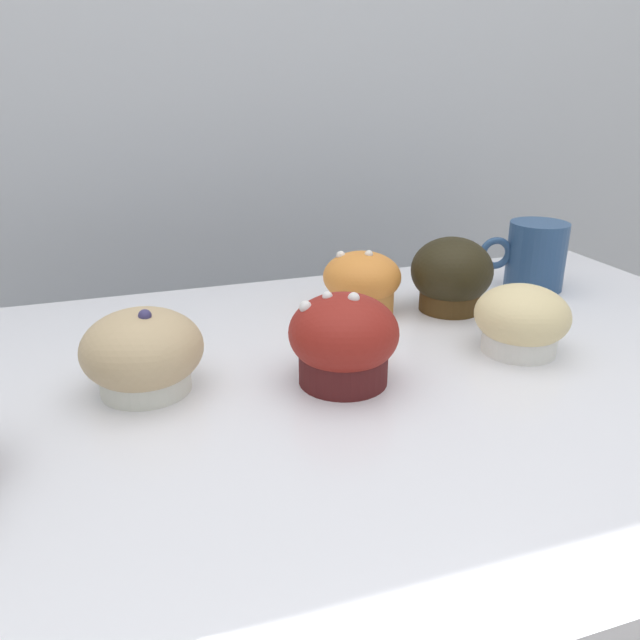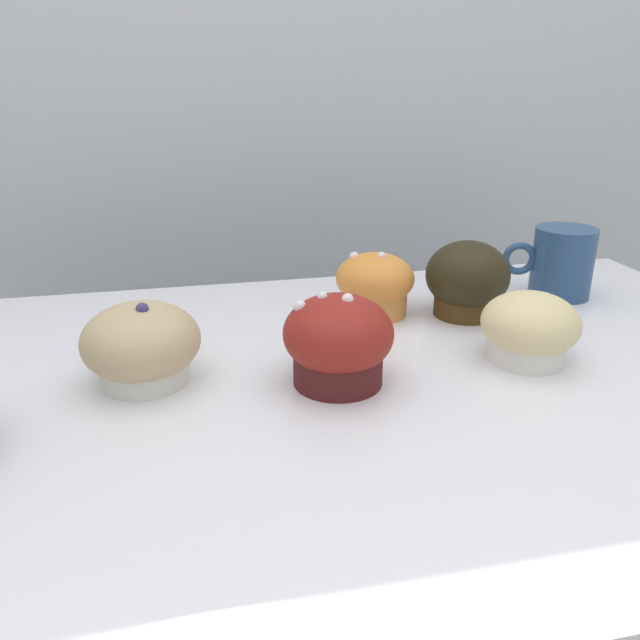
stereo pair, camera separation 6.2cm
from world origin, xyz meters
name	(u,v)px [view 1 (the left image)]	position (x,y,z in m)	size (l,w,h in m)	color
wall_back	(241,246)	(0.00, 0.60, 0.90)	(3.20, 0.10, 1.80)	#B2B7BC
muffin_back_left	(343,340)	(-0.03, -0.01, 0.96)	(0.10, 0.10, 0.09)	#4A1818
muffin_back_right	(362,283)	(0.06, 0.16, 0.96)	(0.09, 0.09, 0.08)	#CE853D
muffin_front_left	(143,354)	(-0.21, 0.03, 0.96)	(0.11, 0.11, 0.08)	silver
muffin_front_right	(524,322)	(0.17, 0.00, 0.96)	(0.10, 0.10, 0.07)	silver
muffin_back_center	(451,276)	(0.17, 0.14, 0.96)	(0.10, 0.10, 0.09)	#453015
coffee_cup	(535,254)	(0.32, 0.18, 0.97)	(0.12, 0.08, 0.09)	navy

